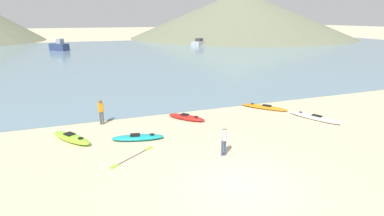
{
  "coord_description": "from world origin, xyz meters",
  "views": [
    {
      "loc": [
        -5.51,
        -9.3,
        6.48
      ],
      "look_at": [
        1.33,
        9.17,
        0.5
      ],
      "focal_mm": 28.0,
      "sensor_mm": 36.0,
      "label": 1
    }
  ],
  "objects_px": {
    "kayak_on_sand_0": "(314,117)",
    "kayak_on_sand_4": "(186,117)",
    "kayak_on_sand_1": "(265,107)",
    "kayak_on_sand_3": "(138,137)",
    "loose_paddle": "(133,157)",
    "moored_boat_1": "(59,46)",
    "kayak_on_sand_2": "(71,138)",
    "person_near_waterline": "(101,110)",
    "person_near_foreground": "(224,138)",
    "moored_boat_0": "(200,43)"
  },
  "relations": [
    {
      "from": "kayak_on_sand_0",
      "to": "kayak_on_sand_4",
      "type": "relative_size",
      "value": 1.36
    },
    {
      "from": "kayak_on_sand_0",
      "to": "kayak_on_sand_4",
      "type": "xyz_separation_m",
      "value": [
        -7.92,
        2.96,
        0.01
      ]
    },
    {
      "from": "kayak_on_sand_1",
      "to": "kayak_on_sand_3",
      "type": "xyz_separation_m",
      "value": [
        -9.86,
        -2.57,
        0.01
      ]
    },
    {
      "from": "kayak_on_sand_0",
      "to": "loose_paddle",
      "type": "xyz_separation_m",
      "value": [
        -12.2,
        -1.43,
        -0.13
      ]
    },
    {
      "from": "kayak_on_sand_1",
      "to": "moored_boat_1",
      "type": "relative_size",
      "value": 0.76
    },
    {
      "from": "moored_boat_1",
      "to": "kayak_on_sand_2",
      "type": "bearing_deg",
      "value": -86.69
    },
    {
      "from": "kayak_on_sand_3",
      "to": "loose_paddle",
      "type": "xyz_separation_m",
      "value": [
        -0.63,
        -2.05,
        -0.13
      ]
    },
    {
      "from": "kayak_on_sand_4",
      "to": "person_near_waterline",
      "type": "bearing_deg",
      "value": 169.77
    },
    {
      "from": "person_near_foreground",
      "to": "person_near_waterline",
      "type": "xyz_separation_m",
      "value": [
        -5.23,
        6.69,
        0.03
      ]
    },
    {
      "from": "kayak_on_sand_1",
      "to": "loose_paddle",
      "type": "xyz_separation_m",
      "value": [
        -10.48,
        -4.62,
        -0.12
      ]
    },
    {
      "from": "kayak_on_sand_0",
      "to": "person_near_waterline",
      "type": "height_order",
      "value": "person_near_waterline"
    },
    {
      "from": "kayak_on_sand_0",
      "to": "kayak_on_sand_2",
      "type": "bearing_deg",
      "value": 173.36
    },
    {
      "from": "kayak_on_sand_1",
      "to": "kayak_on_sand_2",
      "type": "distance_m",
      "value": 13.37
    },
    {
      "from": "kayak_on_sand_1",
      "to": "kayak_on_sand_4",
      "type": "xyz_separation_m",
      "value": [
        -6.2,
        -0.24,
        0.02
      ]
    },
    {
      "from": "kayak_on_sand_4",
      "to": "person_near_foreground",
      "type": "distance_m",
      "value": 5.78
    },
    {
      "from": "person_near_waterline",
      "to": "moored_boat_0",
      "type": "bearing_deg",
      "value": 61.74
    },
    {
      "from": "moored_boat_1",
      "to": "moored_boat_0",
      "type": "bearing_deg",
      "value": 1.5
    },
    {
      "from": "kayak_on_sand_2",
      "to": "person_near_foreground",
      "type": "distance_m",
      "value": 8.37
    },
    {
      "from": "kayak_on_sand_1",
      "to": "kayak_on_sand_3",
      "type": "relative_size",
      "value": 1.02
    },
    {
      "from": "person_near_foreground",
      "to": "moored_boat_1",
      "type": "relative_size",
      "value": 0.4
    },
    {
      "from": "kayak_on_sand_3",
      "to": "moored_boat_0",
      "type": "relative_size",
      "value": 0.55
    },
    {
      "from": "moored_boat_1",
      "to": "person_near_waterline",
      "type": "bearing_deg",
      "value": -84.43
    },
    {
      "from": "kayak_on_sand_2",
      "to": "loose_paddle",
      "type": "xyz_separation_m",
      "value": [
        2.81,
        -3.17,
        -0.16
      ]
    },
    {
      "from": "person_near_foreground",
      "to": "moored_boat_0",
      "type": "distance_m",
      "value": 59.14
    },
    {
      "from": "person_near_waterline",
      "to": "kayak_on_sand_4",
      "type": "bearing_deg",
      "value": -10.23
    },
    {
      "from": "kayak_on_sand_2",
      "to": "moored_boat_0",
      "type": "relative_size",
      "value": 0.55
    },
    {
      "from": "person_near_foreground",
      "to": "moored_boat_0",
      "type": "bearing_deg",
      "value": 69.29
    },
    {
      "from": "kayak_on_sand_3",
      "to": "person_near_waterline",
      "type": "bearing_deg",
      "value": 116.71
    },
    {
      "from": "moored_boat_0",
      "to": "loose_paddle",
      "type": "distance_m",
      "value": 59.53
    },
    {
      "from": "moored_boat_0",
      "to": "loose_paddle",
      "type": "relative_size",
      "value": 2.26
    },
    {
      "from": "kayak_on_sand_1",
      "to": "moored_boat_1",
      "type": "xyz_separation_m",
      "value": [
        -16.18,
        48.54,
        0.75
      ]
    },
    {
      "from": "kayak_on_sand_1",
      "to": "person_near_foreground",
      "type": "distance_m",
      "value": 8.7
    },
    {
      "from": "kayak_on_sand_4",
      "to": "loose_paddle",
      "type": "relative_size",
      "value": 1.06
    },
    {
      "from": "kayak_on_sand_3",
      "to": "kayak_on_sand_0",
      "type": "bearing_deg",
      "value": -3.09
    },
    {
      "from": "kayak_on_sand_4",
      "to": "moored_boat_1",
      "type": "bearing_deg",
      "value": 101.56
    },
    {
      "from": "kayak_on_sand_3",
      "to": "person_near_foreground",
      "type": "xyz_separation_m",
      "value": [
        3.57,
        -3.4,
        0.75
      ]
    },
    {
      "from": "kayak_on_sand_0",
      "to": "moored_boat_1",
      "type": "distance_m",
      "value": 54.75
    },
    {
      "from": "moored_boat_1",
      "to": "loose_paddle",
      "type": "height_order",
      "value": "moored_boat_1"
    },
    {
      "from": "kayak_on_sand_4",
      "to": "loose_paddle",
      "type": "bearing_deg",
      "value": -134.33
    },
    {
      "from": "moored_boat_1",
      "to": "loose_paddle",
      "type": "distance_m",
      "value": 53.47
    },
    {
      "from": "kayak_on_sand_4",
      "to": "person_near_waterline",
      "type": "xyz_separation_m",
      "value": [
        -5.31,
        0.96,
        0.78
      ]
    },
    {
      "from": "kayak_on_sand_1",
      "to": "person_near_foreground",
      "type": "height_order",
      "value": "person_near_foreground"
    },
    {
      "from": "kayak_on_sand_1",
      "to": "kayak_on_sand_2",
      "type": "height_order",
      "value": "kayak_on_sand_2"
    },
    {
      "from": "kayak_on_sand_0",
      "to": "kayak_on_sand_4",
      "type": "height_order",
      "value": "kayak_on_sand_4"
    },
    {
      "from": "kayak_on_sand_3",
      "to": "person_near_waterline",
      "type": "relative_size",
      "value": 1.81
    },
    {
      "from": "person_near_foreground",
      "to": "loose_paddle",
      "type": "xyz_separation_m",
      "value": [
        -4.2,
        1.35,
        -0.88
      ]
    },
    {
      "from": "kayak_on_sand_2",
      "to": "kayak_on_sand_3",
      "type": "bearing_deg",
      "value": -18.11
    },
    {
      "from": "kayak_on_sand_0",
      "to": "loose_paddle",
      "type": "height_order",
      "value": "kayak_on_sand_0"
    },
    {
      "from": "kayak_on_sand_0",
      "to": "person_near_waterline",
      "type": "distance_m",
      "value": 13.82
    },
    {
      "from": "kayak_on_sand_1",
      "to": "moored_boat_0",
      "type": "xyz_separation_m",
      "value": [
        14.63,
        49.35,
        0.52
      ]
    }
  ]
}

